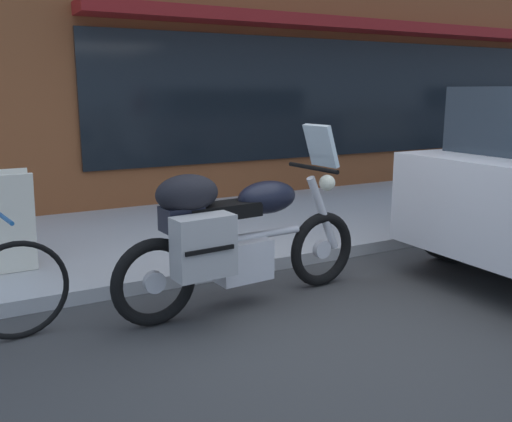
% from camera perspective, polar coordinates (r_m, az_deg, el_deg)
% --- Properties ---
extents(ground_plane, '(80.00, 80.00, 0.00)m').
position_cam_1_polar(ground_plane, '(4.34, 8.63, -10.66)').
color(ground_plane, '#3A3A3A').
extents(storefront_building, '(20.06, 0.90, 5.94)m').
position_cam_1_polar(storefront_building, '(11.41, 20.62, 17.66)').
color(storefront_building, brown).
rests_on(storefront_building, ground_plane).
extents(touring_motorcycle, '(2.21, 0.77, 1.40)m').
position_cam_1_polar(touring_motorcycle, '(4.28, -2.25, -2.25)').
color(touring_motorcycle, black).
rests_on(touring_motorcycle, ground_plane).
extents(sandwich_board_sign, '(0.55, 0.40, 0.88)m').
position_cam_1_polar(sandwich_board_sign, '(5.25, -24.69, -1.14)').
color(sandwich_board_sign, silver).
rests_on(sandwich_board_sign, sidewalk_curb).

